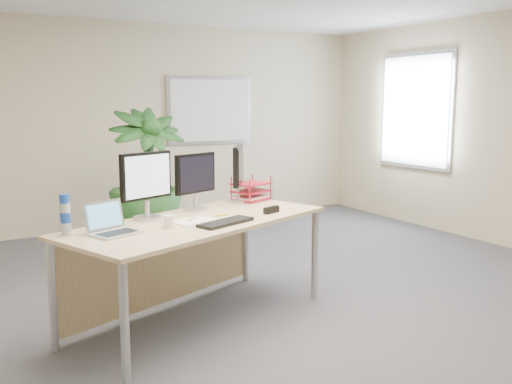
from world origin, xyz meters
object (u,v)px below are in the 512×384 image
desk (188,240)px  monitor_left (146,181)px  floor_plant (146,188)px  monitor_right (196,178)px  laptop (111,225)px

desk → monitor_left: monitor_left is taller
floor_plant → desk: bearing=-99.4°
desk → floor_plant: size_ratio=1.51×
monitor_right → laptop: 0.99m
monitor_right → laptop: (-0.83, -0.49, -0.21)m
desk → laptop: (-0.65, -0.23, 0.23)m
monitor_left → monitor_right: monitor_left is taller
desk → monitor_right: 0.54m
monitor_right → floor_plant: bearing=85.5°
floor_plant → monitor_left: size_ratio=2.97×
monitor_right → laptop: size_ratio=1.24×
laptop → monitor_left: bearing=42.5°
desk → laptop: size_ratio=6.09×
monitor_left → monitor_right: size_ratio=1.09×
monitor_left → desk: bearing=-20.8°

